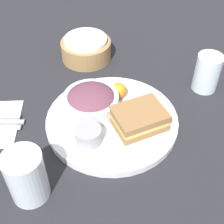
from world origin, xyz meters
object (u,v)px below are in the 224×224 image
Objects in this scene: bread_basket at (86,49)px; dressing_cup at (88,135)px; sandwich at (139,118)px; salad_bowl at (91,101)px; plate at (112,121)px; water_glass at (26,176)px; drink_glass at (207,73)px.

dressing_cup is at bearing -88.66° from bread_basket.
salad_bowl reaches higher than sandwich.
bread_basket reaches higher than plate.
sandwich reaches higher than plate.
sandwich is 0.94× the size of bread_basket.
salad_bowl is at bearing 61.15° from water_glass.
drink_glass is at bearing 15.78° from salad_bowl.
plate is at bearing -154.50° from drink_glass.
plate is at bearing 47.16° from water_glass.
bread_basket is (-0.32, 0.16, -0.02)m from drink_glass.
water_glass is at bearing -132.84° from plate.
plate is 2.26× the size of sandwich.
sandwich is 2.35× the size of dressing_cup.
salad_bowl is 0.11m from dressing_cup.
dressing_cup is 0.53× the size of water_glass.
sandwich is at bearing -67.94° from bread_basket.
drink_glass reaches higher than plate.
sandwich is 0.13m from dressing_cup.
sandwich is 1.04× the size of salad_bowl.
plate is 3.10× the size of drink_glass.
water_glass reaches higher than drink_glass.
bread_basket is at bearing 93.47° from salad_bowl.
salad_bowl is 0.25m from bread_basket.
sandwich is 0.13m from salad_bowl.
dressing_cup reaches higher than plate.
dressing_cup is 0.58× the size of drink_glass.
water_glass is (-0.11, -0.47, 0.02)m from bread_basket.
dressing_cup is (-0.01, -0.11, -0.01)m from salad_bowl.
salad_bowl reaches higher than dressing_cup.
bread_basket reaches higher than dressing_cup.
drink_glass reaches higher than bread_basket.
bread_basket is at bearing 153.61° from drink_glass.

